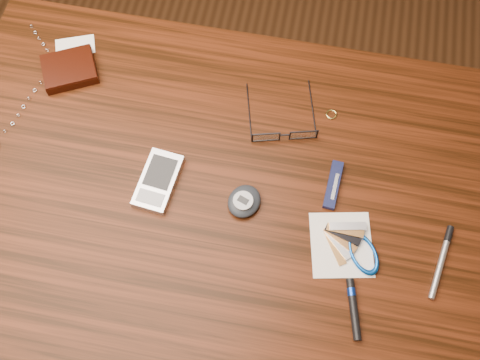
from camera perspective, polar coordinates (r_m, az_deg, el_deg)
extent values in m
plane|color=#472814|center=(1.64, -1.52, -11.16)|extent=(3.80, 3.80, 0.00)
cube|color=#3B1709|center=(0.94, -2.61, -2.05)|extent=(1.00, 0.70, 0.03)
cylinder|color=#4C2814|center=(1.37, -24.25, -15.79)|extent=(0.05, 0.05, 0.71)
cylinder|color=#4C2814|center=(1.50, -16.67, 6.51)|extent=(0.05, 0.05, 0.71)
cylinder|color=#4C2814|center=(1.44, 18.47, 0.56)|extent=(0.05, 0.05, 0.71)
cube|color=black|center=(1.08, -17.71, 11.14)|extent=(0.12, 0.12, 0.02)
cube|color=black|center=(1.07, -17.88, 11.45)|extent=(0.12, 0.11, 0.00)
cube|color=white|center=(1.12, -17.18, 13.48)|extent=(0.09, 0.07, 0.00)
cube|color=black|center=(0.95, 2.79, 4.58)|extent=(0.05, 0.02, 0.03)
cube|color=white|center=(0.95, 2.79, 4.58)|extent=(0.04, 0.01, 0.02)
cylinder|color=black|center=(0.99, 0.99, 7.28)|extent=(0.03, 0.12, 0.00)
cube|color=black|center=(0.96, 6.77, 4.79)|extent=(0.05, 0.02, 0.03)
cube|color=white|center=(0.96, 6.77, 4.79)|extent=(0.04, 0.01, 0.02)
cylinder|color=black|center=(1.01, 7.73, 7.61)|extent=(0.03, 0.12, 0.00)
cube|color=black|center=(0.95, 4.81, 4.80)|extent=(0.02, 0.01, 0.00)
torus|color=#D6C05D|center=(1.00, 9.72, 6.92)|extent=(0.02, 0.02, 0.00)
torus|color=silver|center=(1.06, -23.78, 4.80)|extent=(0.01, 0.01, 0.01)
torus|color=silver|center=(1.06, -23.11, 5.55)|extent=(0.01, 0.01, 0.00)
torus|color=silver|center=(1.07, -22.57, 6.39)|extent=(0.01, 0.01, 0.01)
torus|color=silver|center=(1.07, -22.09, 7.26)|extent=(0.01, 0.01, 0.00)
torus|color=silver|center=(1.08, -21.60, 8.11)|extent=(0.01, 0.01, 0.01)
torus|color=silver|center=(1.09, -21.06, 8.92)|extent=(0.01, 0.01, 0.00)
torus|color=silver|center=(1.09, -20.50, 9.72)|extent=(0.01, 0.00, 0.01)
torus|color=silver|center=(1.10, -20.01, 10.54)|extent=(0.01, 0.01, 0.00)
torus|color=silver|center=(1.11, -19.70, 11.38)|extent=(0.01, 0.00, 0.01)
torus|color=silver|center=(1.12, -19.66, 12.19)|extent=(0.01, 0.01, 0.00)
torus|color=silver|center=(1.13, -19.87, 12.88)|extent=(0.01, 0.01, 0.01)
torus|color=silver|center=(1.14, -20.23, 13.45)|extent=(0.01, 0.01, 0.00)
torus|color=silver|center=(1.15, -20.64, 13.96)|extent=(0.01, 0.01, 0.01)
torus|color=silver|center=(1.16, -21.02, 14.47)|extent=(0.01, 0.01, 0.00)
torus|color=silver|center=(1.18, -21.35, 15.01)|extent=(0.01, 0.00, 0.01)
cube|color=silver|center=(0.93, -8.73, -0.10)|extent=(0.07, 0.12, 0.01)
cube|color=black|center=(0.93, -8.52, 0.85)|extent=(0.05, 0.06, 0.00)
cube|color=gray|center=(0.92, -9.55, -1.86)|extent=(0.05, 0.03, 0.00)
ellipsoid|color=#1E2229|center=(0.91, 0.45, -2.28)|extent=(0.07, 0.08, 0.02)
cylinder|color=#9EA1A5|center=(0.89, 0.33, -2.21)|extent=(0.03, 0.03, 0.00)
cube|color=black|center=(0.89, 0.33, -2.15)|extent=(0.02, 0.02, 0.00)
cube|color=white|center=(0.91, 10.76, -6.79)|extent=(0.12, 0.13, 0.00)
torus|color=#0C4EB7|center=(0.91, 13.01, -7.65)|extent=(0.08, 0.08, 0.01)
cube|color=#AB773C|center=(0.90, 10.11, -7.11)|extent=(0.04, 0.06, 0.00)
cube|color=silver|center=(0.90, 10.38, -6.66)|extent=(0.05, 0.05, 0.00)
cube|color=#A46D3A|center=(0.90, 10.64, -6.21)|extent=(0.06, 0.04, 0.00)
cube|color=black|center=(0.91, 10.91, -5.75)|extent=(0.06, 0.03, 0.00)
cube|color=#AB773C|center=(0.91, 11.18, -5.30)|extent=(0.06, 0.02, 0.00)
cube|color=silver|center=(0.91, 11.44, -4.85)|extent=(0.06, 0.03, 0.00)
cube|color=#0F173C|center=(0.94, 9.91, -0.52)|extent=(0.03, 0.09, 0.01)
cube|color=silver|center=(0.93, 10.09, -0.69)|extent=(0.01, 0.05, 0.00)
cylinder|color=#A9A9AD|center=(0.94, 20.66, -8.17)|extent=(0.04, 0.13, 0.01)
cylinder|color=black|center=(0.96, 21.37, -5.41)|extent=(0.02, 0.03, 0.01)
cylinder|color=black|center=(0.88, 12.03, -13.31)|extent=(0.03, 0.10, 0.01)
cylinder|color=#1133A1|center=(0.89, 11.81, -11.63)|extent=(0.02, 0.02, 0.01)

